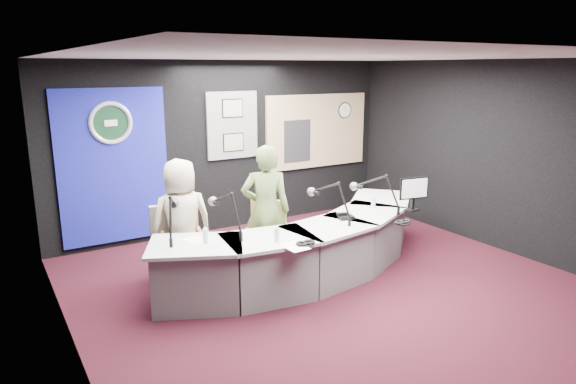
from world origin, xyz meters
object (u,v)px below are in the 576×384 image
person_man (182,222)px  person_woman (266,211)px  armchair_left (183,248)px  armchair_right (266,236)px  broadcast_desk (308,248)px

person_man → person_woman: (1.02, -0.34, 0.07)m
armchair_left → armchair_right: (1.02, -0.34, 0.08)m
armchair_right → person_woman: 0.34m
armchair_right → person_man: size_ratio=0.66×
broadcast_desk → armchair_left: bearing=155.7°
person_man → person_woman: 1.08m
armchair_left → person_woman: bearing=-6.4°
broadcast_desk → armchair_right: size_ratio=4.24×
broadcast_desk → armchair_left: armchair_left is taller
armchair_right → person_man: bearing=-159.6°
armchair_right → person_woman: (0.00, -0.00, 0.34)m
broadcast_desk → armchair_left: 1.61m
armchair_left → armchair_right: size_ratio=0.84×
person_woman → armchair_right: bearing=-62.1°
armchair_left → person_man: bearing=0.0°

